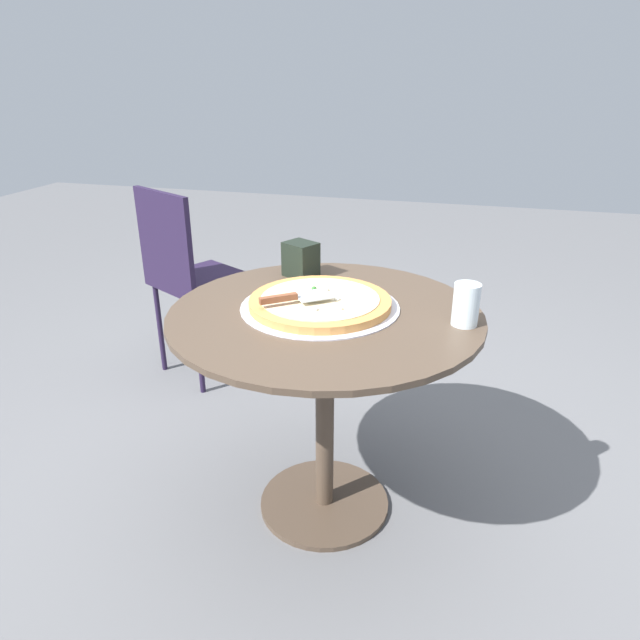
{
  "coord_description": "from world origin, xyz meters",
  "views": [
    {
      "loc": [
        -0.39,
        1.47,
        1.33
      ],
      "look_at": [
        0.02,
        -0.02,
        0.66
      ],
      "focal_mm": 32.09,
      "sensor_mm": 36.0,
      "label": 1
    }
  ],
  "objects_px": {
    "drinking_cup": "(466,305)",
    "patio_table": "(325,360)",
    "pizza_on_tray": "(320,303)",
    "pizza_server": "(295,297)",
    "patio_chair_near": "(188,270)",
    "napkin_dispenser": "(301,259)"
  },
  "relations": [
    {
      "from": "patio_table",
      "to": "napkin_dispenser",
      "type": "bearing_deg",
      "value": -60.23
    },
    {
      "from": "napkin_dispenser",
      "to": "patio_chair_near",
      "type": "distance_m",
      "value": 0.83
    },
    {
      "from": "drinking_cup",
      "to": "pizza_on_tray",
      "type": "bearing_deg",
      "value": -2.24
    },
    {
      "from": "pizza_server",
      "to": "patio_chair_near",
      "type": "relative_size",
      "value": 0.22
    },
    {
      "from": "patio_chair_near",
      "to": "napkin_dispenser",
      "type": "bearing_deg",
      "value": 146.5
    },
    {
      "from": "drinking_cup",
      "to": "patio_chair_near",
      "type": "relative_size",
      "value": 0.13
    },
    {
      "from": "patio_table",
      "to": "patio_chair_near",
      "type": "xyz_separation_m",
      "value": [
        0.82,
        -0.72,
        -0.02
      ]
    },
    {
      "from": "pizza_server",
      "to": "patio_table",
      "type": "bearing_deg",
      "value": -155.53
    },
    {
      "from": "pizza_on_tray",
      "to": "pizza_server",
      "type": "xyz_separation_m",
      "value": [
        0.06,
        0.06,
        0.03
      ]
    },
    {
      "from": "pizza_server",
      "to": "patio_chair_near",
      "type": "height_order",
      "value": "patio_chair_near"
    },
    {
      "from": "patio_chair_near",
      "to": "pizza_on_tray",
      "type": "bearing_deg",
      "value": 139.15
    },
    {
      "from": "pizza_server",
      "to": "drinking_cup",
      "type": "relative_size",
      "value": 1.66
    },
    {
      "from": "patio_table",
      "to": "patio_chair_near",
      "type": "relative_size",
      "value": 1.02
    },
    {
      "from": "patio_chair_near",
      "to": "pizza_server",
      "type": "bearing_deg",
      "value": 134.72
    },
    {
      "from": "drinking_cup",
      "to": "patio_table",
      "type": "bearing_deg",
      "value": 1.07
    },
    {
      "from": "pizza_server",
      "to": "napkin_dispenser",
      "type": "distance_m",
      "value": 0.32
    },
    {
      "from": "pizza_on_tray",
      "to": "pizza_server",
      "type": "relative_size",
      "value": 2.39
    },
    {
      "from": "patio_table",
      "to": "patio_chair_near",
      "type": "height_order",
      "value": "patio_chair_near"
    },
    {
      "from": "patio_table",
      "to": "napkin_dispenser",
      "type": "distance_m",
      "value": 0.38
    },
    {
      "from": "drinking_cup",
      "to": "pizza_server",
      "type": "bearing_deg",
      "value": 5.25
    },
    {
      "from": "napkin_dispenser",
      "to": "pizza_on_tray",
      "type": "bearing_deg",
      "value": 146.65
    },
    {
      "from": "patio_table",
      "to": "drinking_cup",
      "type": "relative_size",
      "value": 7.75
    }
  ]
}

